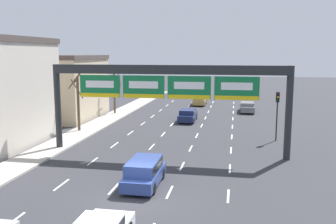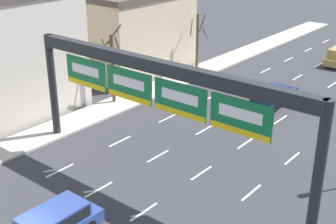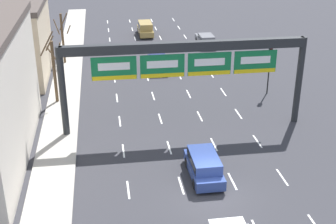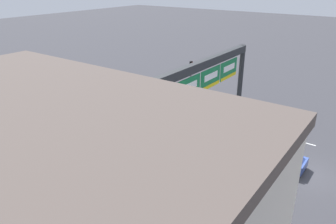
{
  "view_description": "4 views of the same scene",
  "coord_description": "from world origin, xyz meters",
  "px_view_note": "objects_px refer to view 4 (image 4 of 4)",
  "views": [
    {
      "loc": [
        5.2,
        -18.98,
        7.83
      ],
      "look_at": [
        0.37,
        7.55,
        3.57
      ],
      "focal_mm": 40.0,
      "sensor_mm": 36.0,
      "label": 1
    },
    {
      "loc": [
        15.08,
        -8.57,
        13.69
      ],
      "look_at": [
        -2.13,
        12.57,
        2.34
      ],
      "focal_mm": 50.0,
      "sensor_mm": 36.0,
      "label": 2
    },
    {
      "loc": [
        -6.06,
        -23.36,
        16.1
      ],
      "look_at": [
        -1.95,
        4.57,
        3.47
      ],
      "focal_mm": 50.0,
      "sensor_mm": 36.0,
      "label": 3
    },
    {
      "loc": [
        -22.47,
        -4.2,
        13.38
      ],
      "look_at": [
        -2.54,
        10.18,
        3.17
      ],
      "focal_mm": 35.0,
      "sensor_mm": 36.0,
      "label": 4
    }
  ],
  "objects_px": {
    "suv_gold": "(14,76)",
    "tree_bare_closest": "(45,126)",
    "car_grey": "(83,73)",
    "car_navy": "(84,99)",
    "sign_gantry": "(197,79)",
    "suv_blue": "(276,154)",
    "traffic_light_near_gantry": "(191,72)"
  },
  "relations": [
    {
      "from": "car_navy",
      "to": "suv_gold",
      "type": "bearing_deg",
      "value": 89.83
    },
    {
      "from": "suv_blue",
      "to": "car_grey",
      "type": "height_order",
      "value": "suv_blue"
    },
    {
      "from": "suv_blue",
      "to": "car_grey",
      "type": "relative_size",
      "value": 0.93
    },
    {
      "from": "suv_gold",
      "to": "tree_bare_closest",
      "type": "relative_size",
      "value": 0.78
    },
    {
      "from": "traffic_light_near_gantry",
      "to": "tree_bare_closest",
      "type": "xyz_separation_m",
      "value": [
        -19.07,
        0.55,
        0.15
      ]
    },
    {
      "from": "car_grey",
      "to": "traffic_light_near_gantry",
      "type": "relative_size",
      "value": 1.07
    },
    {
      "from": "sign_gantry",
      "to": "car_navy",
      "type": "bearing_deg",
      "value": 90.79
    },
    {
      "from": "suv_blue",
      "to": "car_navy",
      "type": "bearing_deg",
      "value": 90.44
    },
    {
      "from": "sign_gantry",
      "to": "tree_bare_closest",
      "type": "distance_m",
      "value": 12.37
    },
    {
      "from": "suv_gold",
      "to": "traffic_light_near_gantry",
      "type": "distance_m",
      "value": 24.28
    },
    {
      "from": "sign_gantry",
      "to": "suv_gold",
      "type": "relative_size",
      "value": 3.97
    },
    {
      "from": "suv_blue",
      "to": "car_navy",
      "type": "height_order",
      "value": "suv_blue"
    },
    {
      "from": "sign_gantry",
      "to": "car_navy",
      "type": "relative_size",
      "value": 3.84
    },
    {
      "from": "car_grey",
      "to": "car_navy",
      "type": "bearing_deg",
      "value": -130.38
    },
    {
      "from": "suv_gold",
      "to": "tree_bare_closest",
      "type": "xyz_separation_m",
      "value": [
        -10.03,
        -21.88,
        2.35
      ]
    },
    {
      "from": "suv_gold",
      "to": "sign_gantry",
      "type": "bearing_deg",
      "value": -89.69
    },
    {
      "from": "car_grey",
      "to": "tree_bare_closest",
      "type": "xyz_separation_m",
      "value": [
        -16.94,
        -15.95,
        2.59
      ]
    },
    {
      "from": "sign_gantry",
      "to": "car_grey",
      "type": "height_order",
      "value": "sign_gantry"
    },
    {
      "from": "suv_gold",
      "to": "tree_bare_closest",
      "type": "height_order",
      "value": "tree_bare_closest"
    },
    {
      "from": "car_navy",
      "to": "car_grey",
      "type": "height_order",
      "value": "car_navy"
    },
    {
      "from": "car_navy",
      "to": "sign_gantry",
      "type": "bearing_deg",
      "value": -89.21
    },
    {
      "from": "suv_blue",
      "to": "tree_bare_closest",
      "type": "distance_m",
      "value": 17.35
    },
    {
      "from": "sign_gantry",
      "to": "car_navy",
      "type": "distance_m",
      "value": 15.2
    },
    {
      "from": "sign_gantry",
      "to": "suv_blue",
      "type": "height_order",
      "value": "sign_gantry"
    },
    {
      "from": "sign_gantry",
      "to": "tree_bare_closest",
      "type": "height_order",
      "value": "sign_gantry"
    },
    {
      "from": "suv_gold",
      "to": "car_grey",
      "type": "distance_m",
      "value": 9.11
    },
    {
      "from": "suv_blue",
      "to": "car_navy",
      "type": "xyz_separation_m",
      "value": [
        -0.17,
        21.63,
        -0.13
      ]
    },
    {
      "from": "car_grey",
      "to": "tree_bare_closest",
      "type": "distance_m",
      "value": 23.42
    },
    {
      "from": "tree_bare_closest",
      "to": "traffic_light_near_gantry",
      "type": "bearing_deg",
      "value": -1.66
    },
    {
      "from": "suv_gold",
      "to": "car_grey",
      "type": "bearing_deg",
      "value": -40.58
    },
    {
      "from": "traffic_light_near_gantry",
      "to": "suv_blue",
      "type": "bearing_deg",
      "value": -123.83
    },
    {
      "from": "sign_gantry",
      "to": "car_navy",
      "type": "xyz_separation_m",
      "value": [
        -0.2,
        14.43,
        -4.78
      ]
    }
  ]
}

